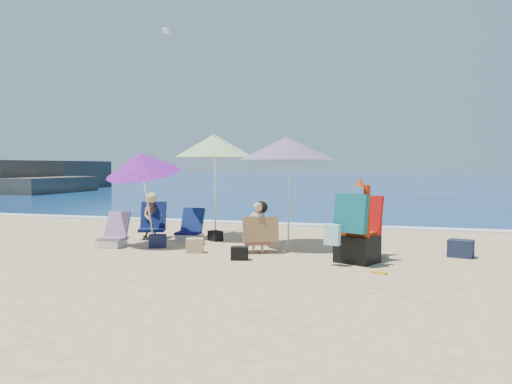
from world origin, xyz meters
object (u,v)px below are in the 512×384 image
(person_left, at_px, (153,217))
(chair_navy, at_px, (190,232))
(umbrella_blue, at_px, (142,163))
(camp_chair_left, at_px, (366,241))
(person_center, at_px, (259,228))
(seagull, at_px, (167,31))
(umbrella_turquoise, at_px, (287,149))
(camp_chair_right, at_px, (356,237))
(umbrella_striped, at_px, (214,146))
(furled_umbrella, at_px, (365,217))
(chair_rainbow, at_px, (113,237))

(person_left, bearing_deg, chair_navy, -10.97)
(umbrella_blue, bearing_deg, camp_chair_left, -0.16)
(person_center, height_order, seagull, seagull)
(chair_navy, distance_m, seagull, 4.69)
(umbrella_turquoise, height_order, camp_chair_right, umbrella_turquoise)
(umbrella_turquoise, xyz_separation_m, umbrella_striped, (-1.80, 0.70, 0.10))
(chair_navy, bearing_deg, camp_chair_right, -21.83)
(person_left, bearing_deg, person_center, -23.52)
(person_left, bearing_deg, furled_umbrella, -21.37)
(chair_navy, relative_size, person_left, 0.67)
(furled_umbrella, bearing_deg, umbrella_turquoise, 137.00)
(umbrella_turquoise, xyz_separation_m, seagull, (-3.09, 1.02, 2.75))
(umbrella_striped, relative_size, camp_chair_right, 2.01)
(camp_chair_left, bearing_deg, camp_chair_right, -101.62)
(umbrella_blue, xyz_separation_m, camp_chair_right, (4.25, -0.56, -1.23))
(camp_chair_left, distance_m, seagull, 6.67)
(umbrella_turquoise, height_order, person_center, umbrella_turquoise)
(furled_umbrella, bearing_deg, person_center, 161.82)
(camp_chair_left, bearing_deg, umbrella_striped, 156.72)
(furled_umbrella, bearing_deg, person_left, 158.63)
(chair_navy, height_order, person_left, person_left)
(seagull, bearing_deg, umbrella_striped, -14.29)
(umbrella_striped, height_order, umbrella_blue, umbrella_striped)
(umbrella_turquoise, height_order, furled_umbrella, umbrella_turquoise)
(furled_umbrella, relative_size, chair_rainbow, 2.12)
(chair_navy, height_order, chair_rainbow, chair_navy)
(furled_umbrella, relative_size, person_center, 1.51)
(umbrella_turquoise, bearing_deg, camp_chair_left, -25.62)
(chair_rainbow, relative_size, camp_chair_right, 0.58)
(chair_navy, bearing_deg, person_center, -29.50)
(chair_navy, xyz_separation_m, person_center, (1.83, -1.03, 0.28))
(umbrella_blue, distance_m, chair_navy, 1.83)
(umbrella_striped, height_order, camp_chair_right, umbrella_striped)
(chair_navy, height_order, seagull, seagull)
(chair_rainbow, bearing_deg, umbrella_blue, 24.74)
(chair_rainbow, bearing_deg, camp_chair_right, -3.78)
(umbrella_striped, height_order, person_center, umbrella_striped)
(chair_rainbow, distance_m, camp_chair_right, 4.79)
(camp_chair_right, distance_m, seagull, 6.67)
(umbrella_blue, bearing_deg, seagull, 100.17)
(umbrella_striped, distance_m, seagull, 2.97)
(chair_navy, bearing_deg, person_left, 169.03)
(umbrella_turquoise, distance_m, chair_rainbow, 3.86)
(umbrella_blue, height_order, seagull, seagull)
(furled_umbrella, distance_m, chair_rainbow, 5.00)
(chair_rainbow, distance_m, seagull, 4.94)
(umbrella_striped, bearing_deg, furled_umbrella, -32.91)
(furled_umbrella, bearing_deg, camp_chair_left, 93.95)
(camp_chair_right, height_order, person_left, camp_chair_right)
(umbrella_turquoise, bearing_deg, chair_navy, 176.18)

